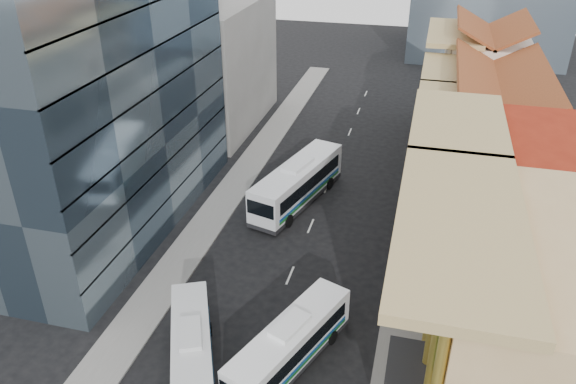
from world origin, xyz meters
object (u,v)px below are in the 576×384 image
(bus_left_far, at_px, (298,182))
(shophouse_tan, at_px, (523,344))
(bus_right, at_px, (290,344))
(bus_left_near, at_px, (192,351))
(office_tower, at_px, (79,43))

(bus_left_far, bearing_deg, shophouse_tan, -36.80)
(shophouse_tan, height_order, bus_right, shophouse_tan)
(bus_left_near, relative_size, bus_right, 0.98)
(shophouse_tan, relative_size, bus_right, 1.41)
(office_tower, distance_m, bus_left_far, 20.92)
(office_tower, xyz_separation_m, bus_left_far, (14.95, 6.70, -13.02))
(shophouse_tan, distance_m, bus_left_far, 26.50)
(bus_left_near, bearing_deg, bus_left_far, 62.48)
(bus_left_near, height_order, bus_right, bus_right)
(bus_left_far, bearing_deg, bus_right, -62.24)
(bus_left_near, bearing_deg, shophouse_tan, -23.28)
(office_tower, distance_m, bus_left_near, 24.01)
(office_tower, height_order, bus_left_far, office_tower)
(office_tower, xyz_separation_m, bus_right, (19.12, -12.36, -13.41))
(shophouse_tan, distance_m, office_tower, 35.19)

